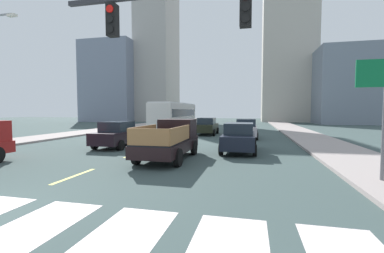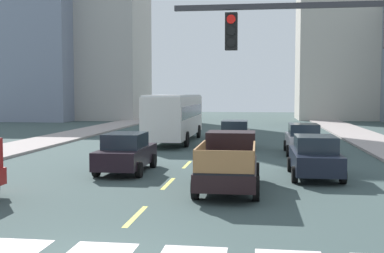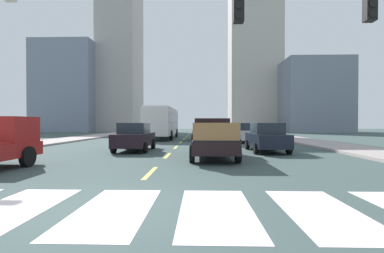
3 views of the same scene
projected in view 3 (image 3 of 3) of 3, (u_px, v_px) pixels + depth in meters
The scene contains 25 objects.
ground_plane at pixel (114, 210), 5.38m from camera, with size 160.00×160.00×0.00m, color #384948.
sidewalk_right at pixel (315, 143), 23.05m from camera, with size 3.63×110.00×0.15m, color #9F928E.
sidewalk_left at pixel (49, 142), 23.69m from camera, with size 3.63×110.00×0.15m, color #9F928E.
crosswalk_stripe_3 at pixel (13, 208), 5.44m from camera, with size 1.42×3.09×0.01m, color silver.
crosswalk_stripe_4 at pixel (114, 209), 5.38m from camera, with size 1.42×3.09×0.01m, color silver.
crosswalk_stripe_5 at pixel (217, 210), 5.32m from camera, with size 1.42×3.09×0.01m, color silver.
crosswalk_stripe_6 at pixel (322, 211), 5.27m from camera, with size 1.42×3.09×0.01m, color silver.
lane_dash_0 at pixel (150, 173), 9.38m from camera, with size 0.16×2.40×0.01m, color #DCD555.
lane_dash_1 at pixel (167, 156), 14.38m from camera, with size 0.16×2.40×0.01m, color #DCD555.
lane_dash_2 at pixel (176, 147), 19.37m from camera, with size 0.16×2.40×0.01m, color #DCD555.
lane_dash_3 at pixel (181, 142), 24.37m from camera, with size 0.16×2.40×0.01m, color #DCD555.
lane_dash_4 at pixel (184, 139), 29.37m from camera, with size 0.16×2.40×0.01m, color #DCD555.
lane_dash_5 at pixel (186, 137), 34.37m from camera, with size 0.16×2.40×0.01m, color #DCD555.
lane_dash_6 at pixel (188, 135), 39.37m from camera, with size 0.16×2.40×0.01m, color #DCD555.
lane_dash_7 at pixel (189, 134), 44.36m from camera, with size 0.16×2.40×0.01m, color #DCD555.
pickup_stakebed at pixel (213, 138), 13.73m from camera, with size 2.18×5.20×1.96m.
city_bus at pixel (163, 121), 29.99m from camera, with size 2.72×10.80×3.32m.
sedan_near_left at pixel (135, 137), 16.84m from camera, with size 2.02×4.40×1.72m.
sedan_near_right at pixel (202, 132), 27.01m from camera, with size 2.02×4.40×1.72m.
sedan_far at pixel (267, 137), 16.34m from camera, with size 2.02×4.40×1.72m.
sedan_mid at pixel (248, 133), 24.18m from camera, with size 2.02×4.40×1.72m.
tower_tall_centre at pixel (254, 15), 61.39m from camera, with size 11.07×8.15×52.10m, color #B6B0A4.
block_mid_left at pixel (121, 52), 59.58m from camera, with size 7.75×10.67×34.43m, color #A8A49E.
block_mid_right at pixel (314, 96), 53.66m from camera, with size 11.96×9.32×13.99m, color slate.
block_low_left at pixel (70, 88), 56.12m from camera, with size 11.74×10.06×17.81m, color gray.
Camera 3 is at (1.69, -5.32, 1.70)m, focal length 25.62 mm.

